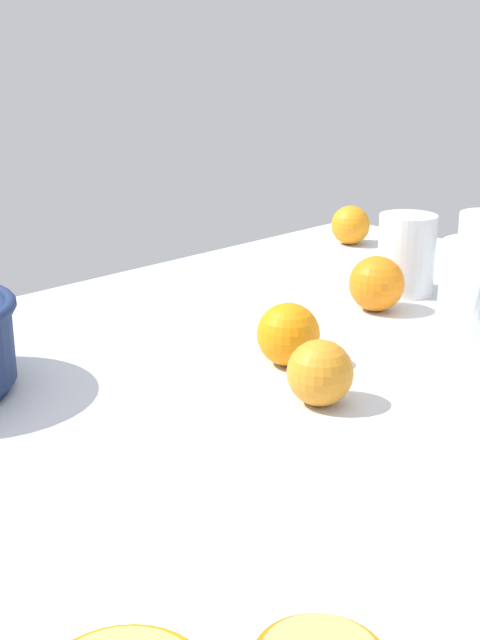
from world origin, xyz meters
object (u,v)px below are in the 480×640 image
Objects in this scene: loose_orange_0 at (320,373)px; loose_orange_4 at (350,225)px; loose_orange_1 at (377,284)px; juice_glass at (406,257)px; loose_orange_2 at (290,335)px.

loose_orange_0 is 69.98cm from loose_orange_4.
loose_orange_4 is at bearing 35.90° from loose_orange_0.
loose_orange_0 and loose_orange_4 have the same top height.
loose_orange_4 is (27.70, 26.36, -0.33)cm from loose_orange_1.
loose_orange_2 is (-32.92, -7.52, -1.67)cm from juice_glass.
loose_orange_2 reaches higher than loose_orange_4.
juice_glass is 10.12cm from loose_orange_1.
juice_glass reaches higher than loose_orange_2.
juice_glass reaches higher than loose_orange_0.
loose_orange_1 is 38.24cm from loose_orange_4.
juice_glass is 30.17cm from loose_orange_4.
loose_orange_2 is (-23.15, -5.36, -0.16)cm from loose_orange_1.
juice_glass is at bearing -126.54° from loose_orange_4.
juice_glass is at bearing 12.48° from loose_orange_1.
loose_orange_1 is at bearing -136.42° from loose_orange_4.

